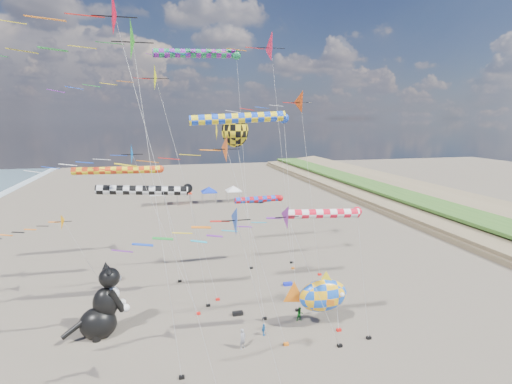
{
  "coord_description": "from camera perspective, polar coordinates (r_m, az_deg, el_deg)",
  "views": [
    {
      "loc": [
        -5.82,
        -18.63,
        16.73
      ],
      "look_at": [
        1.79,
        12.0,
        10.91
      ],
      "focal_mm": 28.0,
      "sensor_mm": 36.0,
      "label": 1
    }
  ],
  "objects": [
    {
      "name": "tent_row",
      "position": [
        80.13,
        -8.52,
        0.57
      ],
      "size": [
        19.2,
        4.2,
        3.8
      ],
      "color": "silver",
      "rests_on": "ground"
    },
    {
      "name": "delta_kite_5",
      "position": [
        40.42,
        5.88,
        12.33
      ],
      "size": [
        10.48,
        2.47,
        19.6
      ],
      "color": "#C14110",
      "rests_on": "ground"
    },
    {
      "name": "person_adult",
      "position": [
        31.28,
        -1.91,
        -20.22
      ],
      "size": [
        0.67,
        0.65,
        1.56
      ],
      "primitive_type": "imported",
      "rotation": [
        0.0,
        0.0,
        0.71
      ],
      "color": "gray",
      "rests_on": "ground"
    },
    {
      "name": "kite_bag_2",
      "position": [
        36.06,
        -2.64,
        -16.94
      ],
      "size": [
        0.9,
        0.44,
        0.3
      ],
      "primitive_type": "cube",
      "color": "black",
      "rests_on": "ground"
    },
    {
      "name": "kite_bag_0",
      "position": [
        41.81,
        4.57,
        -12.95
      ],
      "size": [
        0.9,
        0.44,
        0.3
      ],
      "primitive_type": "cube",
      "color": "#1422C8",
      "rests_on": "ground"
    },
    {
      "name": "child_blue",
      "position": [
        32.98,
        1.1,
        -19.06
      ],
      "size": [
        0.56,
        0.59,
        0.98
      ],
      "primitive_type": "imported",
      "rotation": [
        0.0,
        0.0,
        0.85
      ],
      "color": "#2269B5",
      "rests_on": "ground"
    },
    {
      "name": "delta_kite_2",
      "position": [
        39.51,
        -26.05,
        -4.57
      ],
      "size": [
        8.27,
        1.62,
        8.43
      ],
      "color": "orange",
      "rests_on": "ground"
    },
    {
      "name": "windsock_4",
      "position": [
        34.17,
        -15.17,
        0.2
      ],
      "size": [
        9.04,
        0.82,
        11.33
      ],
      "color": "black",
      "rests_on": "ground"
    },
    {
      "name": "delta_kite_6",
      "position": [
        42.46,
        1.0,
        19.99
      ],
      "size": [
        14.96,
        3.34,
        25.64
      ],
      "color": "#FA173C",
      "rests_on": "ground"
    },
    {
      "name": "delta_kite_3",
      "position": [
        22.94,
        -20.3,
        21.95
      ],
      "size": [
        14.33,
        2.47,
        23.09
      ],
      "color": "red",
      "rests_on": "ground"
    },
    {
      "name": "child_green",
      "position": [
        35.14,
        6.29,
        -16.96
      ],
      "size": [
        0.61,
        0.5,
        1.19
      ],
      "primitive_type": "imported",
      "rotation": [
        0.0,
        0.0,
        0.09
      ],
      "color": "#17781F",
      "rests_on": "ground"
    },
    {
      "name": "parked_car",
      "position": [
        80.55,
        -0.12,
        -1.09
      ],
      "size": [
        3.89,
        2.7,
        1.23
      ],
      "primitive_type": "imported",
      "rotation": [
        0.0,
        0.0,
        1.19
      ],
      "color": "#26262D",
      "rests_on": "ground"
    },
    {
      "name": "windsock_0",
      "position": [
        42.39,
        -7.97,
        18.89
      ],
      "size": [
        9.98,
        0.91,
        23.56
      ],
      "color": "#178048",
      "rests_on": "ground"
    },
    {
      "name": "windsock_5",
      "position": [
        40.29,
        -18.71,
        2.9
      ],
      "size": [
        9.74,
        0.75,
        12.25
      ],
      "color": "red",
      "rests_on": "ground"
    },
    {
      "name": "windsock_3",
      "position": [
        31.55,
        -1.84,
        10.37
      ],
      "size": [
        9.15,
        0.82,
        17.17
      ],
      "color": "blue",
      "rests_on": "ground"
    },
    {
      "name": "windsock_2",
      "position": [
        28.49,
        10.09,
        -3.16
      ],
      "size": [
        7.07,
        0.68,
        10.53
      ],
      "color": "red",
      "rests_on": "ground"
    },
    {
      "name": "delta_kite_1",
      "position": [
        26.8,
        3.19,
        -3.94
      ],
      "size": [
        9.93,
        1.8,
        11.34
      ],
      "color": "#871F92",
      "rests_on": "ground"
    },
    {
      "name": "cat_inflatable",
      "position": [
        34.05,
        -21.28,
        -14.31
      ],
      "size": [
        4.73,
        3.42,
        5.76
      ],
      "primitive_type": null,
      "rotation": [
        0.0,
        0.0,
        0.34
      ],
      "color": "black",
      "rests_on": "ground"
    },
    {
      "name": "delta_kite_7",
      "position": [
        32.57,
        -18.1,
        4.51
      ],
      "size": [
        11.19,
        1.8,
        14.96
      ],
      "color": "#065CB9",
      "rests_on": "ground"
    },
    {
      "name": "angelfish_kite",
      "position": [
        32.66,
        -3.34,
        8.47
      ],
      "size": [
        3.74,
        3.02,
        17.06
      ],
      "color": "yellow",
      "rests_on": "ground"
    },
    {
      "name": "delta_kite_8",
      "position": [
        34.81,
        -14.53,
        15.32
      ],
      "size": [
        12.25,
        2.41,
        21.37
      ],
      "color": "#E2E70C",
      "rests_on": "ground"
    },
    {
      "name": "delta_kite_0",
      "position": [
        26.27,
        -6.52,
        5.42
      ],
      "size": [
        12.07,
        2.0,
        15.82
      ],
      "color": "orange",
      "rests_on": "ground"
    },
    {
      "name": "delta_kite_9",
      "position": [
        21.53,
        -3.45,
        -4.62
      ],
      "size": [
        8.04,
        1.73,
        12.39
      ],
      "color": "#0E3CB7",
      "rests_on": "ground"
    },
    {
      "name": "windsock_1",
      "position": [
        44.56,
        0.69,
        -1.09
      ],
      "size": [
        6.94,
        0.73,
        8.24
      ],
      "color": "red",
      "rests_on": "ground"
    },
    {
      "name": "fish_inflatable",
      "position": [
        33.59,
        9.49,
        -14.36
      ],
      "size": [
        5.49,
        2.64,
        4.79
      ],
      "color": "blue",
      "rests_on": "ground"
    },
    {
      "name": "delta_kite_4",
      "position": [
        24.28,
        -20.06,
        18.82
      ],
      "size": [
        10.57,
        2.41,
        22.01
      ],
      "color": "#298F1E",
      "rests_on": "ground"
    }
  ]
}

